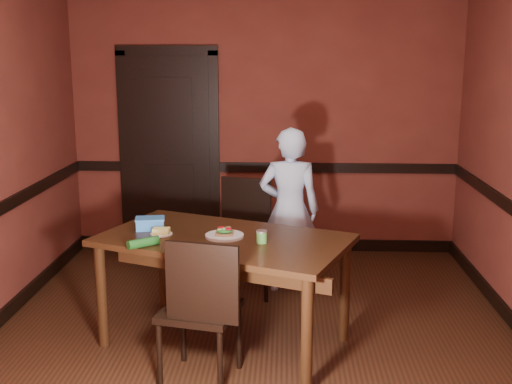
# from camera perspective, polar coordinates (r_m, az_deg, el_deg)

# --- Properties ---
(floor) EXTENTS (4.00, 4.50, 0.01)m
(floor) POSITION_cam_1_polar(r_m,az_deg,el_deg) (4.87, -0.20, -13.06)
(floor) COLOR black
(floor) RESTS_ON ground
(wall_back) EXTENTS (4.00, 0.02, 2.70)m
(wall_back) POSITION_cam_1_polar(r_m,az_deg,el_deg) (6.68, 0.77, 6.03)
(wall_back) COLOR #5E241C
(wall_back) RESTS_ON ground
(wall_front) EXTENTS (4.00, 0.02, 2.70)m
(wall_front) POSITION_cam_1_polar(r_m,az_deg,el_deg) (2.28, -3.11, -6.74)
(wall_front) COLOR #5E241C
(wall_front) RESTS_ON ground
(dado_back) EXTENTS (4.00, 0.03, 0.10)m
(dado_back) POSITION_cam_1_polar(r_m,az_deg,el_deg) (6.73, 0.76, 2.21)
(dado_back) COLOR black
(dado_back) RESTS_ON ground
(baseboard_back) EXTENTS (4.00, 0.03, 0.12)m
(baseboard_back) POSITION_cam_1_polar(r_m,az_deg,el_deg) (6.93, 0.74, -4.64)
(baseboard_back) COLOR black
(baseboard_back) RESTS_ON ground
(door) EXTENTS (1.05, 0.07, 2.20)m
(door) POSITION_cam_1_polar(r_m,az_deg,el_deg) (6.79, -7.72, 3.82)
(door) COLOR black
(door) RESTS_ON ground
(dining_table) EXTENTS (1.96, 1.54, 0.81)m
(dining_table) POSITION_cam_1_polar(r_m,az_deg,el_deg) (4.69, -2.83, -8.75)
(dining_table) COLOR black
(dining_table) RESTS_ON floor
(chair_far) EXTENTS (0.56, 0.56, 0.99)m
(chair_far) POSITION_cam_1_polar(r_m,az_deg,el_deg) (5.63, -0.48, -4.09)
(chair_far) COLOR black
(chair_far) RESTS_ON floor
(chair_near) EXTENTS (0.55, 0.55, 0.99)m
(chair_near) POSITION_cam_1_polar(r_m,az_deg,el_deg) (4.17, -5.02, -10.21)
(chair_near) COLOR black
(chair_near) RESTS_ON floor
(person) EXTENTS (0.54, 0.35, 1.46)m
(person) POSITION_cam_1_polar(r_m,az_deg,el_deg) (5.62, 2.98, -1.64)
(person) COLOR #B2CAED
(person) RESTS_ON floor
(sandwich_plate) EXTENTS (0.27, 0.27, 0.07)m
(sandwich_plate) POSITION_cam_1_polar(r_m,az_deg,el_deg) (4.55, -2.82, -3.78)
(sandwich_plate) COLOR white
(sandwich_plate) RESTS_ON dining_table
(sauce_jar) EXTENTS (0.08, 0.08, 0.09)m
(sauce_jar) POSITION_cam_1_polar(r_m,az_deg,el_deg) (4.40, 0.51, -3.98)
(sauce_jar) COLOR #4B903C
(sauce_jar) RESTS_ON dining_table
(cheese_saucer) EXTENTS (0.16, 0.16, 0.05)m
(cheese_saucer) POSITION_cam_1_polar(r_m,az_deg,el_deg) (4.65, -8.42, -3.55)
(cheese_saucer) COLOR white
(cheese_saucer) RESTS_ON dining_table
(food_tub) EXTENTS (0.23, 0.18, 0.09)m
(food_tub) POSITION_cam_1_polar(r_m,az_deg,el_deg) (4.79, -9.39, -2.77)
(food_tub) COLOR #357ACE
(food_tub) RESTS_ON dining_table
(wrapped_veg) EXTENTS (0.21, 0.19, 0.06)m
(wrapped_veg) POSITION_cam_1_polar(r_m,az_deg,el_deg) (4.38, -9.98, -4.45)
(wrapped_veg) COLOR #154215
(wrapped_veg) RESTS_ON dining_table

